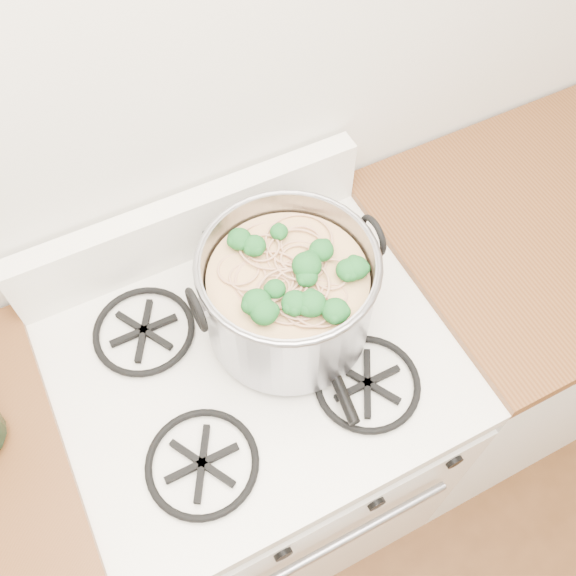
# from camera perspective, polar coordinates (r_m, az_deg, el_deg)

# --- Properties ---
(gas_range) EXTENTS (0.76, 0.66, 0.92)m
(gas_range) POSITION_cam_1_polar(r_m,az_deg,el_deg) (1.70, -2.32, -13.35)
(gas_range) COLOR white
(gas_range) RESTS_ON ground
(counter_left) EXTENTS (0.25, 0.65, 0.92)m
(counter_left) POSITION_cam_1_polar(r_m,az_deg,el_deg) (1.69, -19.00, -19.62)
(counter_left) COLOR silver
(counter_left) RESTS_ON ground
(counter_right) EXTENTS (1.00, 0.65, 0.92)m
(counter_right) POSITION_cam_1_polar(r_m,az_deg,el_deg) (1.98, 21.24, -1.16)
(counter_right) COLOR silver
(counter_right) RESTS_ON ground
(stock_pot) EXTENTS (0.36, 0.33, 0.22)m
(stock_pot) POSITION_cam_1_polar(r_m,az_deg,el_deg) (1.19, 0.00, -0.62)
(stock_pot) COLOR #919199
(stock_pot) RESTS_ON gas_range
(spatula) EXTENTS (0.33, 0.35, 0.02)m
(spatula) POSITION_cam_1_polar(r_m,az_deg,el_deg) (1.28, 1.66, -1.77)
(spatula) COLOR black
(spatula) RESTS_ON gas_range
(glass_bowl) EXTENTS (0.12, 0.12, 0.02)m
(glass_bowl) POSITION_cam_1_polar(r_m,az_deg,el_deg) (1.40, -2.87, 5.70)
(glass_bowl) COLOR white
(glass_bowl) RESTS_ON gas_range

